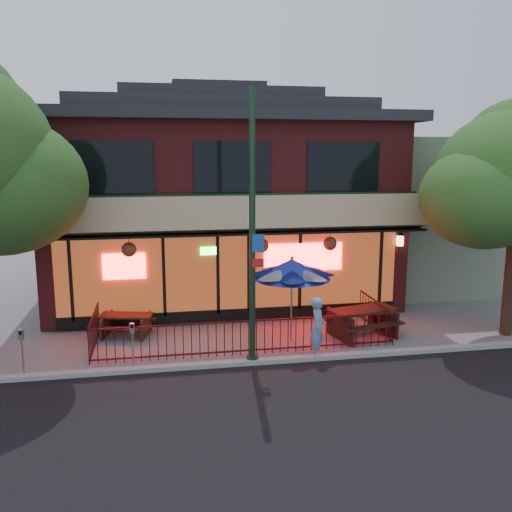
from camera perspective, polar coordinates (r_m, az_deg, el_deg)
The scene contains 13 objects.
ground at distance 14.87m, azimuth -0.65°, elevation -10.59°, with size 80.00×80.00×0.00m, color gray.
asphalt_street at distance 9.65m, azimuth 5.87°, elevation -23.31°, with size 80.00×11.00×0.00m, color black.
curb at distance 14.39m, azimuth -0.31°, elevation -11.08°, with size 80.00×0.25×0.12m, color #999993.
restaurant_building at distance 20.95m, azimuth -3.96°, elevation 7.15°, with size 12.96×9.49×8.05m.
neighbor_building at distance 24.30m, azimuth 17.57°, elevation 4.49°, with size 6.00×7.00×6.00m, color slate.
patio_fence at distance 15.13m, azimuth -0.98°, elevation -7.68°, with size 8.44×2.62×1.00m.
street_light at distance 13.65m, azimuth -0.38°, elevation 1.21°, with size 0.43×0.32×7.00m.
picnic_table_left at distance 16.85m, azimuth -13.50°, elevation -6.75°, with size 1.79×1.52×0.67m.
picnic_table_right at distance 16.62m, azimuth 11.10°, elevation -6.44°, with size 2.30×1.95×0.85m.
patio_umbrella at distance 15.54m, azimuth 3.80°, elevation -1.36°, with size 2.22×2.22×2.53m.
pedestrian at distance 14.66m, azimuth 6.53°, elevation -7.51°, with size 0.61×0.40×1.67m, color #6393C7.
parking_meter_near at distance 14.04m, azimuth -12.87°, elevation -8.48°, with size 0.13×0.12×1.25m.
parking_meter_far at distance 14.40m, azimuth -23.43°, elevation -8.64°, with size 0.13×0.12×1.25m.
Camera 1 is at (-2.31, -13.67, 5.38)m, focal length 38.00 mm.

